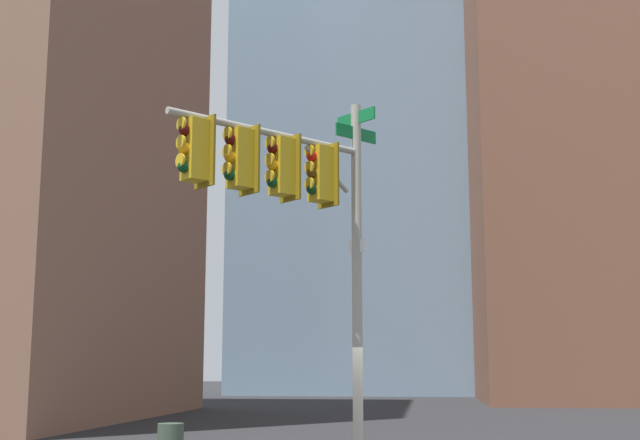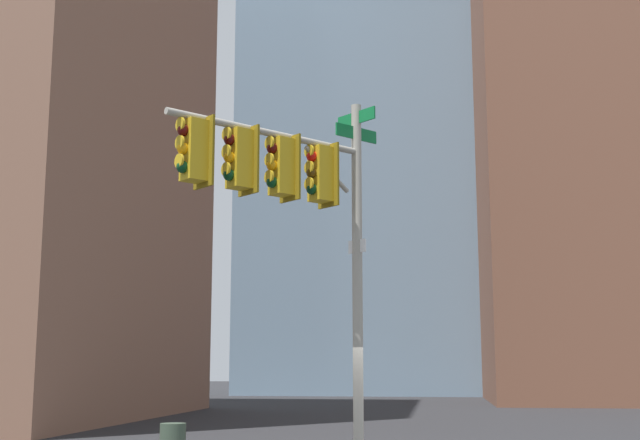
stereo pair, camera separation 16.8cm
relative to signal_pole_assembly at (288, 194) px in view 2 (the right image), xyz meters
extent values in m
cylinder|color=#9E998C|center=(1.21, -1.08, -1.60)|extent=(0.19, 0.19, 7.04)
cylinder|color=#9E998C|center=(-0.31, 0.28, 1.01)|extent=(3.12, 2.81, 0.12)
cylinder|color=#9E998C|center=(0.66, -0.59, 0.56)|extent=(0.83, 0.75, 0.75)
cube|color=#0F6B33|center=(1.21, -1.08, 1.67)|extent=(0.70, 0.77, 0.24)
cube|color=#0F6B33|center=(1.21, -1.08, 1.37)|extent=(0.78, 0.70, 0.24)
cube|color=white|center=(1.21, -1.08, -0.78)|extent=(0.32, 0.36, 0.24)
cube|color=gold|center=(0.55, -0.49, 0.45)|extent=(0.48, 0.48, 1.00)
cube|color=#775E0F|center=(0.69, -0.62, 0.45)|extent=(0.39, 0.43, 1.16)
sphere|color=red|center=(0.40, -0.35, 0.75)|extent=(0.20, 0.20, 0.20)
cylinder|color=gold|center=(0.35, -0.31, 0.84)|extent=(0.18, 0.20, 0.23)
sphere|color=#4C330A|center=(0.40, -0.35, 0.45)|extent=(0.20, 0.20, 0.20)
cylinder|color=gold|center=(0.35, -0.31, 0.54)|extent=(0.18, 0.20, 0.23)
sphere|color=#0A3819|center=(0.40, -0.35, 0.15)|extent=(0.20, 0.20, 0.20)
cylinder|color=gold|center=(0.35, -0.31, 0.24)|extent=(0.18, 0.20, 0.23)
cube|color=gold|center=(-0.11, 0.10, 0.45)|extent=(0.48, 0.48, 1.00)
cube|color=#775E0F|center=(0.03, -0.03, 0.45)|extent=(0.39, 0.43, 1.16)
sphere|color=#470A07|center=(-0.27, 0.24, 0.75)|extent=(0.20, 0.20, 0.20)
cylinder|color=gold|center=(-0.31, 0.28, 0.84)|extent=(0.18, 0.20, 0.23)
sphere|color=#F29E0C|center=(-0.27, 0.24, 0.45)|extent=(0.20, 0.20, 0.20)
cylinder|color=gold|center=(-0.31, 0.28, 0.54)|extent=(0.18, 0.20, 0.23)
sphere|color=#0A3819|center=(-0.27, 0.24, 0.15)|extent=(0.20, 0.20, 0.20)
cylinder|color=gold|center=(-0.31, 0.28, 0.24)|extent=(0.18, 0.20, 0.23)
cube|color=gold|center=(-0.77, 0.69, 0.45)|extent=(0.48, 0.48, 1.00)
cube|color=#775E0F|center=(-0.63, 0.57, 0.45)|extent=(0.39, 0.43, 1.16)
sphere|color=#470A07|center=(-0.93, 0.83, 0.75)|extent=(0.20, 0.20, 0.20)
cylinder|color=gold|center=(-0.98, 0.87, 0.84)|extent=(0.18, 0.20, 0.23)
sphere|color=#F29E0C|center=(-0.93, 0.83, 0.45)|extent=(0.20, 0.20, 0.20)
cylinder|color=gold|center=(-0.98, 0.87, 0.54)|extent=(0.18, 0.20, 0.23)
sphere|color=#0A3819|center=(-0.93, 0.83, 0.15)|extent=(0.20, 0.20, 0.20)
cylinder|color=gold|center=(-0.98, 0.87, 0.24)|extent=(0.18, 0.20, 0.23)
cube|color=gold|center=(-1.44, 1.28, 0.45)|extent=(0.48, 0.48, 1.00)
cube|color=#775E0F|center=(-1.29, 1.16, 0.45)|extent=(0.39, 0.43, 1.16)
sphere|color=#470A07|center=(-1.59, 1.42, 0.75)|extent=(0.20, 0.20, 0.20)
cylinder|color=gold|center=(-1.64, 1.46, 0.84)|extent=(0.18, 0.20, 0.23)
sphere|color=#F29E0C|center=(-1.59, 1.42, 0.45)|extent=(0.20, 0.20, 0.20)
cylinder|color=gold|center=(-1.64, 1.46, 0.54)|extent=(0.18, 0.20, 0.23)
sphere|color=#0A3819|center=(-1.59, 1.42, 0.15)|extent=(0.20, 0.20, 0.20)
cylinder|color=gold|center=(-1.64, 1.46, 0.24)|extent=(0.18, 0.20, 0.23)
cube|color=brown|center=(40.78, -13.99, 16.92)|extent=(17.97, 17.11, 44.08)
cube|color=#7A99B2|center=(59.14, -1.46, 25.07)|extent=(24.90, 27.99, 60.38)
camera|label=1|loc=(-14.34, -2.38, -2.94)|focal=47.90mm
camera|label=2|loc=(-14.32, -2.54, -2.94)|focal=47.90mm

